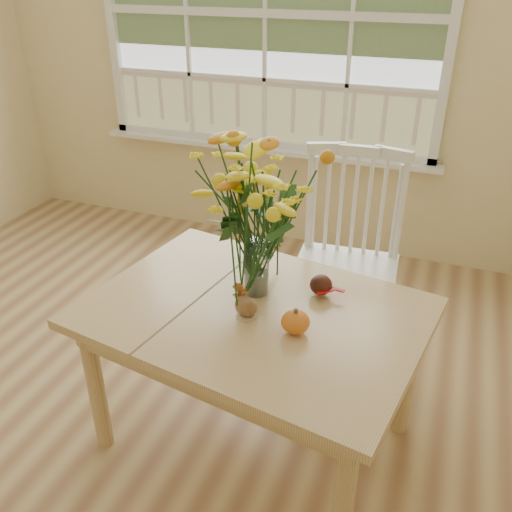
% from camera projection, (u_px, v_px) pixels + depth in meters
% --- Properties ---
extents(floor, '(4.00, 4.50, 0.01)m').
position_uv_depth(floor, '(87.00, 455.00, 2.31)').
color(floor, '#986E49').
rests_on(floor, ground).
extents(wall_back, '(4.00, 0.02, 2.70)m').
position_uv_depth(wall_back, '(267.00, 46.00, 3.50)').
color(wall_back, beige).
rests_on(wall_back, floor).
extents(window, '(2.42, 0.12, 1.74)m').
position_uv_depth(window, '(265.00, 16.00, 3.38)').
color(window, silver).
rests_on(window, wall_back).
extents(dining_table, '(1.39, 1.09, 0.67)m').
position_uv_depth(dining_table, '(254.00, 328.00, 2.12)').
color(dining_table, tan).
rests_on(dining_table, floor).
extents(windsor_chair, '(0.52, 0.50, 1.06)m').
position_uv_depth(windsor_chair, '(348.00, 250.00, 2.66)').
color(windsor_chair, white).
rests_on(windsor_chair, floor).
extents(flower_vase, '(0.47, 0.47, 0.55)m').
position_uv_depth(flower_vase, '(257.00, 216.00, 2.02)').
color(flower_vase, white).
rests_on(flower_vase, dining_table).
extents(pumpkin, '(0.10, 0.10, 0.08)m').
position_uv_depth(pumpkin, '(295.00, 323.00, 1.92)').
color(pumpkin, orange).
rests_on(pumpkin, dining_table).
extents(turkey_figurine, '(0.11, 0.10, 0.12)m').
position_uv_depth(turkey_figurine, '(246.00, 306.00, 2.00)').
color(turkey_figurine, '#CCB78C').
rests_on(turkey_figurine, dining_table).
extents(dark_gourd, '(0.13, 0.09, 0.08)m').
position_uv_depth(dark_gourd, '(321.00, 286.00, 2.14)').
color(dark_gourd, '#38160F').
rests_on(dark_gourd, dining_table).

